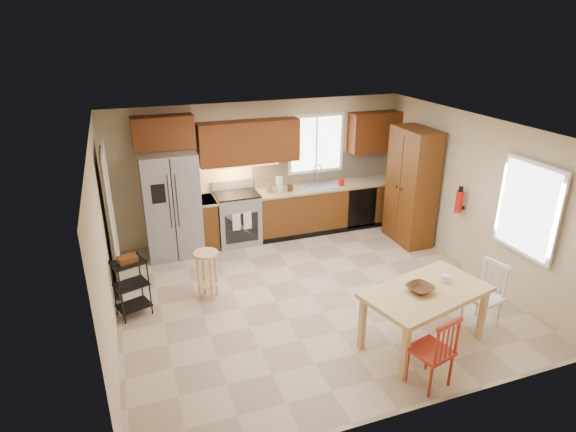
% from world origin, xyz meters
% --- Properties ---
extents(floor, '(5.50, 5.50, 0.00)m').
position_xyz_m(floor, '(0.00, 0.00, 0.00)').
color(floor, tan).
rests_on(floor, ground).
extents(ceiling, '(5.50, 5.00, 0.02)m').
position_xyz_m(ceiling, '(0.00, 0.00, 2.50)').
color(ceiling, silver).
rests_on(ceiling, ground).
extents(wall_back, '(5.50, 0.02, 2.50)m').
position_xyz_m(wall_back, '(0.00, 2.50, 1.25)').
color(wall_back, '#CCB793').
rests_on(wall_back, ground).
extents(wall_front, '(5.50, 0.02, 2.50)m').
position_xyz_m(wall_front, '(0.00, -2.50, 1.25)').
color(wall_front, '#CCB793').
rests_on(wall_front, ground).
extents(wall_left, '(0.02, 5.00, 2.50)m').
position_xyz_m(wall_left, '(-2.75, 0.00, 1.25)').
color(wall_left, '#CCB793').
rests_on(wall_left, ground).
extents(wall_right, '(0.02, 5.00, 2.50)m').
position_xyz_m(wall_right, '(2.75, 0.00, 1.25)').
color(wall_right, '#CCB793').
rests_on(wall_right, ground).
extents(refrigerator, '(0.92, 0.75, 1.82)m').
position_xyz_m(refrigerator, '(-1.70, 2.12, 0.91)').
color(refrigerator, gray).
rests_on(refrigerator, floor).
extents(range_stove, '(0.76, 0.63, 0.92)m').
position_xyz_m(range_stove, '(-0.55, 2.19, 0.46)').
color(range_stove, gray).
rests_on(range_stove, floor).
extents(base_cabinet_narrow, '(0.30, 0.60, 0.90)m').
position_xyz_m(base_cabinet_narrow, '(-1.10, 2.20, 0.45)').
color(base_cabinet_narrow, '#582F10').
rests_on(base_cabinet_narrow, floor).
extents(base_cabinet_run, '(2.92, 0.60, 0.90)m').
position_xyz_m(base_cabinet_run, '(1.29, 2.20, 0.45)').
color(base_cabinet_run, '#582F10').
rests_on(base_cabinet_run, floor).
extents(dishwasher, '(0.60, 0.02, 0.78)m').
position_xyz_m(dishwasher, '(1.85, 1.91, 0.45)').
color(dishwasher, black).
rests_on(dishwasher, floor).
extents(backsplash, '(2.92, 0.03, 0.55)m').
position_xyz_m(backsplash, '(1.29, 2.48, 1.18)').
color(backsplash, beige).
rests_on(backsplash, wall_back).
extents(upper_over_fridge, '(1.00, 0.35, 0.55)m').
position_xyz_m(upper_over_fridge, '(-1.70, 2.33, 2.10)').
color(upper_over_fridge, '#59270E').
rests_on(upper_over_fridge, wall_back).
extents(upper_left_block, '(1.80, 0.35, 0.75)m').
position_xyz_m(upper_left_block, '(-0.25, 2.33, 1.83)').
color(upper_left_block, '#59270E').
rests_on(upper_left_block, wall_back).
extents(upper_right_block, '(1.00, 0.35, 0.75)m').
position_xyz_m(upper_right_block, '(2.25, 2.33, 1.83)').
color(upper_right_block, '#59270E').
rests_on(upper_right_block, wall_back).
extents(window_back, '(1.12, 0.04, 1.12)m').
position_xyz_m(window_back, '(1.10, 2.48, 1.65)').
color(window_back, white).
rests_on(window_back, wall_back).
extents(sink, '(0.62, 0.46, 0.16)m').
position_xyz_m(sink, '(1.10, 2.20, 0.86)').
color(sink, gray).
rests_on(sink, base_cabinet_run).
extents(undercab_glow, '(1.60, 0.30, 0.01)m').
position_xyz_m(undercab_glow, '(-0.55, 2.30, 1.43)').
color(undercab_glow, '#FFBF66').
rests_on(undercab_glow, wall_back).
extents(soap_bottle, '(0.09, 0.09, 0.19)m').
position_xyz_m(soap_bottle, '(1.48, 2.10, 1.00)').
color(soap_bottle, '#B2140C').
rests_on(soap_bottle, base_cabinet_run).
extents(paper_towel, '(0.12, 0.12, 0.28)m').
position_xyz_m(paper_towel, '(0.25, 2.15, 1.04)').
color(paper_towel, silver).
rests_on(paper_towel, base_cabinet_run).
extents(canister_steel, '(0.11, 0.11, 0.18)m').
position_xyz_m(canister_steel, '(0.05, 2.15, 0.99)').
color(canister_steel, gray).
rests_on(canister_steel, base_cabinet_run).
extents(canister_wood, '(0.10, 0.10, 0.14)m').
position_xyz_m(canister_wood, '(0.45, 2.12, 0.97)').
color(canister_wood, '#4D2C14').
rests_on(canister_wood, base_cabinet_run).
extents(pantry, '(0.50, 0.95, 2.10)m').
position_xyz_m(pantry, '(2.43, 1.20, 1.05)').
color(pantry, '#582F10').
rests_on(pantry, floor).
extents(fire_extinguisher, '(0.12, 0.12, 0.36)m').
position_xyz_m(fire_extinguisher, '(2.63, 0.15, 1.10)').
color(fire_extinguisher, '#B2140C').
rests_on(fire_extinguisher, wall_right).
extents(window_right, '(0.04, 1.02, 1.32)m').
position_xyz_m(window_right, '(2.68, -1.15, 1.45)').
color(window_right, white).
rests_on(window_right, wall_right).
extents(doorway, '(0.04, 0.95, 2.10)m').
position_xyz_m(doorway, '(-2.67, 1.30, 1.05)').
color(doorway, '#8C7A59').
rests_on(doorway, wall_left).
extents(dining_table, '(1.71, 1.22, 0.75)m').
position_xyz_m(dining_table, '(0.89, -1.54, 0.38)').
color(dining_table, tan).
rests_on(dining_table, floor).
extents(chair_red, '(0.52, 0.52, 0.91)m').
position_xyz_m(chair_red, '(0.54, -2.19, 0.45)').
color(chair_red, maroon).
rests_on(chair_red, floor).
extents(chair_white, '(0.52, 0.52, 0.91)m').
position_xyz_m(chair_white, '(1.84, -1.49, 0.45)').
color(chair_white, silver).
rests_on(chair_white, floor).
extents(table_bowl, '(0.38, 0.38, 0.08)m').
position_xyz_m(table_bowl, '(0.79, -1.54, 0.76)').
color(table_bowl, '#4D2C14').
rests_on(table_bowl, dining_table).
extents(table_jar, '(0.14, 0.14, 0.13)m').
position_xyz_m(table_jar, '(1.23, -1.44, 0.79)').
color(table_jar, silver).
rests_on(table_jar, dining_table).
extents(bar_stool, '(0.46, 0.46, 0.74)m').
position_xyz_m(bar_stool, '(-1.44, 0.46, 0.37)').
color(bar_stool, tan).
rests_on(bar_stool, floor).
extents(utility_cart, '(0.51, 0.46, 0.86)m').
position_xyz_m(utility_cart, '(-2.50, 0.35, 0.43)').
color(utility_cart, black).
rests_on(utility_cart, floor).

